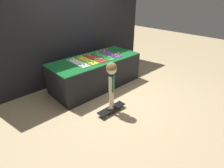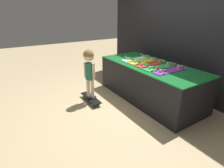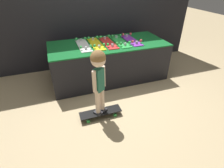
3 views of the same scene
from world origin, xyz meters
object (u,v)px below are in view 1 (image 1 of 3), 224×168
(skateboard_red_on_rack, at_px, (95,58))
(child, at_px, (111,78))
(skateboard_green_on_rack, at_px, (103,56))
(skateboard_purple_on_rack, at_px, (110,54))
(skateboard_on_floor, at_px, (112,109))
(skateboard_yellow_on_rack, at_px, (87,60))
(skateboard_white_on_rack, at_px, (78,62))

(skateboard_red_on_rack, distance_m, child, 1.24)
(skateboard_green_on_rack, bearing_deg, skateboard_purple_on_rack, 3.94)
(skateboard_green_on_rack, relative_size, skateboard_on_floor, 1.10)
(skateboard_red_on_rack, height_order, skateboard_purple_on_rack, same)
(skateboard_purple_on_rack, bearing_deg, skateboard_yellow_on_rack, 178.24)
(skateboard_on_floor, xyz_separation_m, child, (-0.00, -0.00, 0.72))
(child, bearing_deg, skateboard_white_on_rack, 56.01)
(skateboard_on_floor, bearing_deg, skateboard_purple_on_rack, 48.66)
(skateboard_purple_on_rack, distance_m, skateboard_on_floor, 1.66)
(skateboard_green_on_rack, relative_size, child, 0.71)
(skateboard_white_on_rack, relative_size, skateboard_red_on_rack, 1.00)
(skateboard_white_on_rack, distance_m, skateboard_red_on_rack, 0.49)
(skateboard_white_on_rack, bearing_deg, skateboard_yellow_on_rack, -0.42)
(skateboard_green_on_rack, bearing_deg, skateboard_on_floor, -124.00)
(skateboard_yellow_on_rack, xyz_separation_m, skateboard_green_on_rack, (0.49, -0.04, 0.00))
(skateboard_on_floor, bearing_deg, skateboard_green_on_rack, 56.00)
(skateboard_yellow_on_rack, distance_m, skateboard_on_floor, 1.37)
(skateboard_purple_on_rack, relative_size, child, 0.71)
(skateboard_yellow_on_rack, relative_size, skateboard_red_on_rack, 1.00)
(skateboard_on_floor, bearing_deg, skateboard_white_on_rack, 88.91)
(skateboard_white_on_rack, bearing_deg, skateboard_green_on_rack, -3.21)
(skateboard_red_on_rack, relative_size, child, 0.71)
(skateboard_purple_on_rack, bearing_deg, skateboard_white_on_rack, 178.58)
(skateboard_green_on_rack, distance_m, skateboard_on_floor, 1.51)
(skateboard_on_floor, bearing_deg, skateboard_red_on_rack, 65.86)
(skateboard_red_on_rack, relative_size, skateboard_on_floor, 1.10)
(skateboard_red_on_rack, height_order, child, child)
(child, bearing_deg, skateboard_on_floor, -6.33)
(skateboard_white_on_rack, height_order, skateboard_purple_on_rack, same)
(skateboard_white_on_rack, height_order, skateboard_on_floor, skateboard_white_on_rack)
(skateboard_green_on_rack, height_order, child, child)
(skateboard_white_on_rack, height_order, skateboard_green_on_rack, same)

